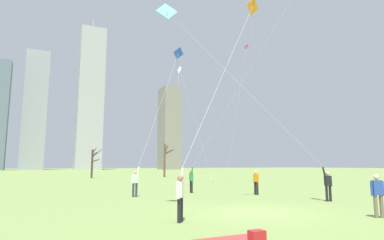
{
  "coord_description": "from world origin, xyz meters",
  "views": [
    {
      "loc": [
        -8.39,
        -11.1,
        1.96
      ],
      "look_at": [
        0.0,
        6.0,
        4.69
      ],
      "focal_mm": 29.55,
      "sensor_mm": 36.0,
      "label": 1
    }
  ],
  "objects_px": {
    "distant_kite_low_near_trees_pink": "(244,59)",
    "distant_kite_high_overhead_white": "(181,76)",
    "kite_flyer_foreground_right_orange": "(197,152)",
    "bystander_strolling_midfield": "(256,181)",
    "bare_tree_left_of_center": "(93,162)",
    "bare_tree_rightmost": "(165,159)",
    "kite_flyer_midfield_center_blue": "(142,161)",
    "kite_flyer_foreground_left_teal": "(310,164)",
    "kite_flyer_midfield_right_yellow": "(209,148)",
    "picnic_spot": "(247,239)",
    "bystander_far_off_by_trees": "(378,193)"
  },
  "relations": [
    {
      "from": "kite_flyer_foreground_right_orange",
      "to": "kite_flyer_midfield_right_yellow",
      "type": "height_order",
      "value": "kite_flyer_midfield_right_yellow"
    },
    {
      "from": "bystander_far_off_by_trees",
      "to": "distant_kite_low_near_trees_pink",
      "type": "distance_m",
      "value": 40.64
    },
    {
      "from": "distant_kite_low_near_trees_pink",
      "to": "bare_tree_rightmost",
      "type": "distance_m",
      "value": 20.82
    },
    {
      "from": "distant_kite_high_overhead_white",
      "to": "bare_tree_left_of_center",
      "type": "relative_size",
      "value": 3.44
    },
    {
      "from": "bystander_far_off_by_trees",
      "to": "distant_kite_low_near_trees_pink",
      "type": "relative_size",
      "value": 0.08
    },
    {
      "from": "kite_flyer_foreground_right_orange",
      "to": "picnic_spot",
      "type": "xyz_separation_m",
      "value": [
        -0.56,
        -3.93,
        -2.37
      ]
    },
    {
      "from": "kite_flyer_midfield_center_blue",
      "to": "bystander_strolling_midfield",
      "type": "bearing_deg",
      "value": -19.41
    },
    {
      "from": "distant_kite_high_overhead_white",
      "to": "picnic_spot",
      "type": "distance_m",
      "value": 36.9
    },
    {
      "from": "bare_tree_left_of_center",
      "to": "bare_tree_rightmost",
      "type": "distance_m",
      "value": 11.57
    },
    {
      "from": "distant_kite_high_overhead_white",
      "to": "distant_kite_low_near_trees_pink",
      "type": "bearing_deg",
      "value": 6.39
    },
    {
      "from": "kite_flyer_midfield_center_blue",
      "to": "distant_kite_low_near_trees_pink",
      "type": "bearing_deg",
      "value": 41.28
    },
    {
      "from": "kite_flyer_midfield_right_yellow",
      "to": "distant_kite_high_overhead_white",
      "type": "height_order",
      "value": "distant_kite_high_overhead_white"
    },
    {
      "from": "kite_flyer_midfield_right_yellow",
      "to": "bystander_far_off_by_trees",
      "type": "height_order",
      "value": "kite_flyer_midfield_right_yellow"
    },
    {
      "from": "kite_flyer_foreground_right_orange",
      "to": "distant_kite_low_near_trees_pink",
      "type": "bearing_deg",
      "value": 51.17
    },
    {
      "from": "bystander_strolling_midfield",
      "to": "bare_tree_left_of_center",
      "type": "distance_m",
      "value": 34.17
    },
    {
      "from": "kite_flyer_midfield_right_yellow",
      "to": "picnic_spot",
      "type": "xyz_separation_m",
      "value": [
        -5.49,
        -11.72,
        -3.04
      ]
    },
    {
      "from": "kite_flyer_midfield_center_blue",
      "to": "kite_flyer_midfield_right_yellow",
      "type": "xyz_separation_m",
      "value": [
        4.27,
        -1.34,
        0.88
      ]
    },
    {
      "from": "kite_flyer_foreground_left_teal",
      "to": "kite_flyer_midfield_right_yellow",
      "type": "height_order",
      "value": "kite_flyer_midfield_right_yellow"
    },
    {
      "from": "distant_kite_low_near_trees_pink",
      "to": "distant_kite_high_overhead_white",
      "type": "bearing_deg",
      "value": -173.61
    },
    {
      "from": "kite_flyer_midfield_center_blue",
      "to": "distant_kite_low_near_trees_pink",
      "type": "relative_size",
      "value": 0.52
    },
    {
      "from": "kite_flyer_foreground_right_orange",
      "to": "distant_kite_low_near_trees_pink",
      "type": "height_order",
      "value": "distant_kite_low_near_trees_pink"
    },
    {
      "from": "distant_kite_high_overhead_white",
      "to": "bystander_far_off_by_trees",
      "type": "bearing_deg",
      "value": -100.33
    },
    {
      "from": "bare_tree_rightmost",
      "to": "kite_flyer_midfield_center_blue",
      "type": "bearing_deg",
      "value": -113.94
    },
    {
      "from": "bare_tree_rightmost",
      "to": "bystander_strolling_midfield",
      "type": "bearing_deg",
      "value": -100.54
    },
    {
      "from": "distant_kite_high_overhead_white",
      "to": "picnic_spot",
      "type": "height_order",
      "value": "distant_kite_high_overhead_white"
    },
    {
      "from": "kite_flyer_foreground_right_orange",
      "to": "bare_tree_left_of_center",
      "type": "xyz_separation_m",
      "value": [
        2.38,
        40.3,
        -0.03
      ]
    },
    {
      "from": "distant_kite_high_overhead_white",
      "to": "bare_tree_rightmost",
      "type": "relative_size",
      "value": 2.84
    },
    {
      "from": "kite_flyer_midfield_right_yellow",
      "to": "bare_tree_left_of_center",
      "type": "bearing_deg",
      "value": 94.49
    },
    {
      "from": "kite_flyer_foreground_left_teal",
      "to": "kite_flyer_midfield_right_yellow",
      "type": "relative_size",
      "value": 0.72
    },
    {
      "from": "picnic_spot",
      "to": "distant_kite_high_overhead_white",
      "type": "bearing_deg",
      "value": 68.73
    },
    {
      "from": "kite_flyer_midfield_right_yellow",
      "to": "distant_kite_high_overhead_white",
      "type": "relative_size",
      "value": 0.89
    },
    {
      "from": "bystander_strolling_midfield",
      "to": "bare_tree_left_of_center",
      "type": "xyz_separation_m",
      "value": [
        -5.47,
        33.69,
        1.53
      ]
    },
    {
      "from": "distant_kite_low_near_trees_pink",
      "to": "kite_flyer_foreground_left_teal",
      "type": "bearing_deg",
      "value": -119.82
    },
    {
      "from": "kite_flyer_midfield_center_blue",
      "to": "kite_flyer_midfield_right_yellow",
      "type": "distance_m",
      "value": 4.57
    },
    {
      "from": "kite_flyer_midfield_right_yellow",
      "to": "kite_flyer_foreground_left_teal",
      "type": "bearing_deg",
      "value": -64.58
    },
    {
      "from": "kite_flyer_foreground_left_teal",
      "to": "distant_kite_high_overhead_white",
      "type": "xyz_separation_m",
      "value": [
        4.03,
        26.06,
        12.17
      ]
    },
    {
      "from": "distant_kite_low_near_trees_pink",
      "to": "picnic_spot",
      "type": "height_order",
      "value": "distant_kite_low_near_trees_pink"
    },
    {
      "from": "bystander_far_off_by_trees",
      "to": "distant_kite_high_overhead_white",
      "type": "height_order",
      "value": "distant_kite_high_overhead_white"
    },
    {
      "from": "bystander_strolling_midfield",
      "to": "bare_tree_rightmost",
      "type": "relative_size",
      "value": 0.29
    },
    {
      "from": "kite_flyer_foreground_left_teal",
      "to": "distant_kite_high_overhead_white",
      "type": "bearing_deg",
      "value": 81.21
    },
    {
      "from": "kite_flyer_midfield_right_yellow",
      "to": "bare_tree_rightmost",
      "type": "xyz_separation_m",
      "value": [
        8.9,
        31.02,
        -0.09
      ]
    },
    {
      "from": "distant_kite_low_near_trees_pink",
      "to": "kite_flyer_midfield_center_blue",
      "type": "bearing_deg",
      "value": -138.72
    },
    {
      "from": "kite_flyer_foreground_right_orange",
      "to": "bystander_far_off_by_trees",
      "type": "height_order",
      "value": "kite_flyer_foreground_right_orange"
    },
    {
      "from": "bystander_far_off_by_trees",
      "to": "distant_kite_low_near_trees_pink",
      "type": "xyz_separation_m",
      "value": [
        17.28,
        32.15,
        17.87
      ]
    },
    {
      "from": "kite_flyer_foreground_right_orange",
      "to": "picnic_spot",
      "type": "distance_m",
      "value": 4.63
    },
    {
      "from": "kite_flyer_midfield_center_blue",
      "to": "distant_kite_high_overhead_white",
      "type": "bearing_deg",
      "value": 59.21
    },
    {
      "from": "distant_kite_high_overhead_white",
      "to": "bare_tree_left_of_center",
      "type": "height_order",
      "value": "distant_kite_high_overhead_white"
    },
    {
      "from": "kite_flyer_midfield_right_yellow",
      "to": "distant_kite_low_near_trees_pink",
      "type": "relative_size",
      "value": 0.65
    },
    {
      "from": "kite_flyer_midfield_center_blue",
      "to": "kite_flyer_midfield_right_yellow",
      "type": "relative_size",
      "value": 0.8
    },
    {
      "from": "kite_flyer_foreground_left_teal",
      "to": "picnic_spot",
      "type": "distance_m",
      "value": 10.3
    }
  ]
}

